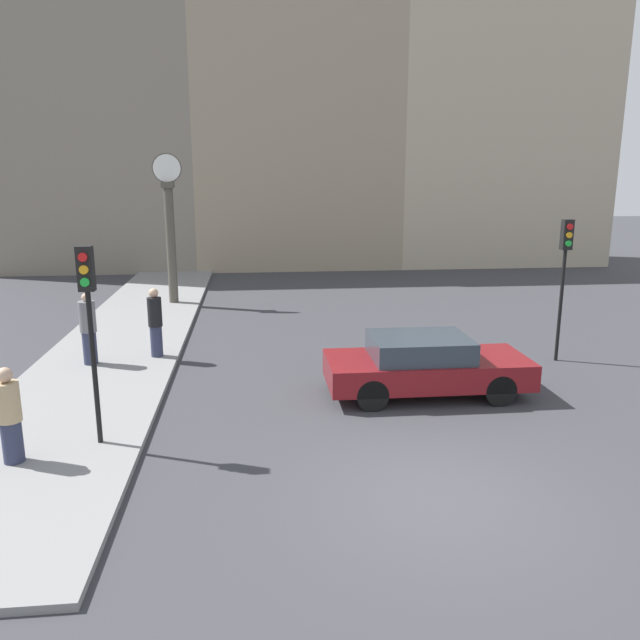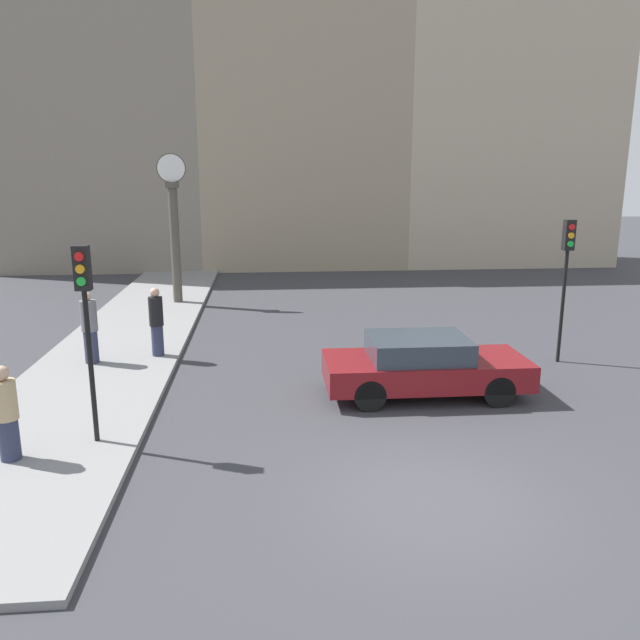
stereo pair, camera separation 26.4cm
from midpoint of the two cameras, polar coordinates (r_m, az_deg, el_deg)
The scene contains 10 objects.
ground_plane at distance 9.95m, azimuth 10.09°, elevation -15.84°, with size 120.00×120.00×0.00m, color #38383D.
sidewalk_corner at distance 20.55m, azimuth -17.00°, elevation -0.67°, with size 3.54×26.55×0.12m, color gray.
building_row at distance 33.65m, azimuth -0.28°, elevation 18.90°, with size 31.70×5.00×18.20m.
sedan_car at distance 13.95m, azimuth 9.02°, elevation -4.05°, with size 4.42×1.87×1.34m.
traffic_light_near at distance 11.32m, azimuth -21.03°, elevation 1.36°, with size 0.26×0.24×3.51m.
traffic_light_far at distance 17.01m, azimuth 21.05°, elevation 5.08°, with size 0.26×0.24×3.68m.
street_clock at distance 23.53m, azimuth -13.85°, elevation 7.98°, with size 1.05×0.43×5.38m.
pedestrian_black_jacket at distance 16.76m, azimuth -15.26°, elevation -0.22°, with size 0.36×0.36×1.81m.
pedestrian_grey_jacket at distance 16.61m, azimuth -20.85°, elevation -0.79°, with size 0.40×0.40×1.81m.
pedestrian_tan_coat at distance 11.57m, azimuth -27.12°, elevation -7.80°, with size 0.39×0.39×1.64m.
Camera 1 is at (-2.70, -8.31, 4.81)m, focal length 35.00 mm.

